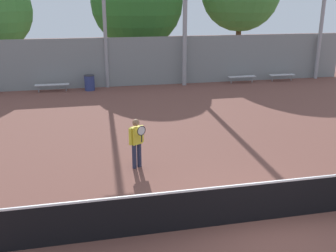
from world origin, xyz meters
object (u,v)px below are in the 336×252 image
Objects in this scene: trash_bin at (90,83)px; tennis_player at (137,141)px; tree_green_broad at (137,2)px; tennis_net at (265,201)px; bench_courtside_far at (242,77)px; bench_adjacent_court at (282,75)px; bench_courtside_near at (52,85)px.

tennis_player is at bearing -84.41° from trash_bin.
tennis_player is at bearing -98.43° from tree_green_broad.
bench_courtside_far is at bearing 69.24° from tennis_net.
tennis_player is 16.40m from bench_adjacent_court.
bench_courtside_near is (-3.29, 11.86, -0.52)m from tennis_player.
tree_green_broad reaches higher than trash_bin.
bench_adjacent_court is 12.46m from trash_bin.
tennis_net reaches higher than bench_courtside_near.
tennis_player is at bearing -133.63° from bench_adjacent_court.
tennis_net is at bearing -110.76° from bench_courtside_far.
tree_green_broad is at bearing 57.95° from trash_bin.
bench_courtside_far is 1.06× the size of bench_adjacent_court.
bench_courtside_near is at bearing 180.00° from bench_courtside_far.
tennis_player is 0.89× the size of bench_courtside_far.
tree_green_broad is (5.93, 5.95, 4.57)m from bench_courtside_near.
trash_bin is at bearing -179.52° from bench_adjacent_court.
tree_green_broad reaches higher than bench_adjacent_court.
bench_courtside_near is (-5.85, 15.66, -0.13)m from tennis_net.
trash_bin is (-1.15, 11.76, -0.46)m from tennis_player.
bench_courtside_near and bench_courtside_far have the same top height.
trash_bin is (-9.65, -0.10, 0.06)m from bench_courtside_far.
tennis_player reaches higher than trash_bin.
tennis_player is 0.95× the size of bench_adjacent_court.
tennis_player is (-2.56, 3.80, 0.39)m from tennis_net.
tennis_player is at bearing 123.99° from tennis_net.
bench_courtside_near is 0.23× the size of tree_green_broad.
bench_courtside_near is 2.13× the size of trash_bin.
trash_bin is 0.11× the size of tree_green_broad.
bench_adjacent_court is (11.31, 11.86, -0.52)m from tennis_player.
bench_courtside_near is 1.07× the size of bench_courtside_far.
bench_adjacent_court is at bearing 60.80° from tennis_net.
tree_green_broad is at bearing 145.54° from bench_adjacent_court.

